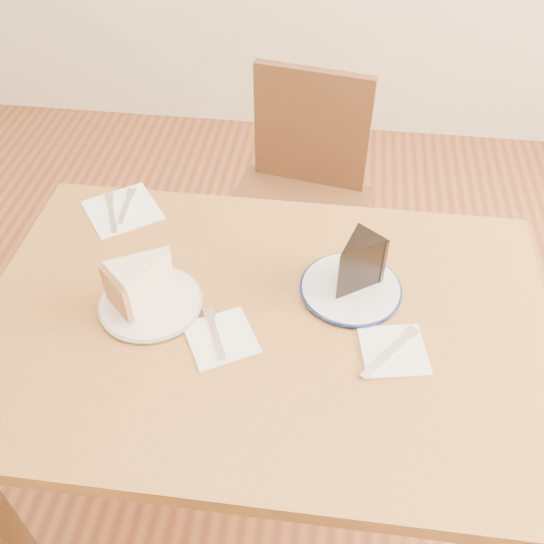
% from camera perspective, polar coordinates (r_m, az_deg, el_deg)
% --- Properties ---
extents(ground, '(4.00, 4.00, 0.00)m').
position_cam_1_polar(ground, '(1.90, -0.58, -19.28)').
color(ground, '#4F2615').
rests_on(ground, ground).
extents(table, '(1.20, 0.80, 0.75)m').
position_cam_1_polar(table, '(1.35, -0.77, -7.17)').
color(table, brown).
rests_on(table, ground).
extents(chair_far, '(0.51, 0.51, 0.89)m').
position_cam_1_polar(chair_far, '(1.97, 2.45, 6.50)').
color(chair_far, '#361D10').
rests_on(chair_far, ground).
extents(plate_cream, '(0.21, 0.21, 0.01)m').
position_cam_1_polar(plate_cream, '(1.32, -11.34, -2.89)').
color(plate_cream, silver).
rests_on(plate_cream, table).
extents(plate_navy, '(0.21, 0.21, 0.01)m').
position_cam_1_polar(plate_navy, '(1.33, 7.42, -1.57)').
color(plate_navy, white).
rests_on(plate_navy, table).
extents(carrot_cake, '(0.16, 0.16, 0.09)m').
position_cam_1_polar(carrot_cake, '(1.30, -11.78, -0.67)').
color(carrot_cake, '#F6ECCB').
rests_on(carrot_cake, plate_cream).
extents(chocolate_cake, '(0.12, 0.13, 0.12)m').
position_cam_1_polar(chocolate_cake, '(1.29, 7.67, 0.40)').
color(chocolate_cake, black).
rests_on(chocolate_cake, plate_navy).
extents(napkin_cream, '(0.18, 0.18, 0.00)m').
position_cam_1_polar(napkin_cream, '(1.24, -4.80, -6.21)').
color(napkin_cream, white).
rests_on(napkin_cream, table).
extents(napkin_navy, '(0.15, 0.15, 0.00)m').
position_cam_1_polar(napkin_navy, '(1.24, 11.37, -7.26)').
color(napkin_navy, white).
rests_on(napkin_navy, table).
extents(napkin_spare, '(0.23, 0.23, 0.00)m').
position_cam_1_polar(napkin_spare, '(1.57, -13.88, 5.68)').
color(napkin_spare, white).
rests_on(napkin_spare, table).
extents(fork_cream, '(0.07, 0.13, 0.00)m').
position_cam_1_polar(fork_cream, '(1.24, -5.37, -5.82)').
color(fork_cream, silver).
rests_on(fork_cream, napkin_cream).
extents(knife_navy, '(0.12, 0.14, 0.00)m').
position_cam_1_polar(knife_navy, '(1.23, 11.01, -7.44)').
color(knife_navy, silver).
rests_on(knife_navy, napkin_navy).
extents(fork_spare, '(0.02, 0.14, 0.00)m').
position_cam_1_polar(fork_spare, '(1.58, -13.58, 6.04)').
color(fork_spare, silver).
rests_on(fork_spare, napkin_spare).
extents(knife_spare, '(0.07, 0.15, 0.00)m').
position_cam_1_polar(knife_spare, '(1.56, -14.86, 5.41)').
color(knife_spare, silver).
rests_on(knife_spare, napkin_spare).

